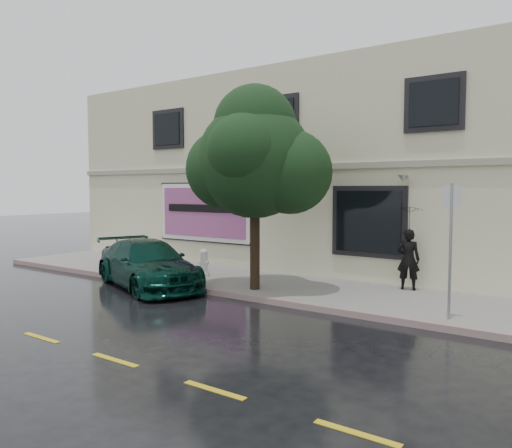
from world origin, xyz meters
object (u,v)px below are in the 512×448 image
Objects in this scene: car at (148,264)px; pedestrian at (408,259)px; street_tree at (255,161)px; fire_hydrant at (204,263)px.

pedestrian is at bearing -41.64° from car.
pedestrian is at bearing 34.31° from street_tree.
street_tree is 5.87× the size of fire_hydrant.
car is 2.84× the size of pedestrian.
fire_hydrant is at bearing 2.39° from car.
pedestrian is (6.65, 3.37, 0.29)m from car.
car is at bearing -162.57° from street_tree.
street_tree is at bearing -51.05° from car.
street_tree is at bearing 7.49° from fire_hydrant.
fire_hydrant is (-6.03, -1.57, -0.42)m from pedestrian.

